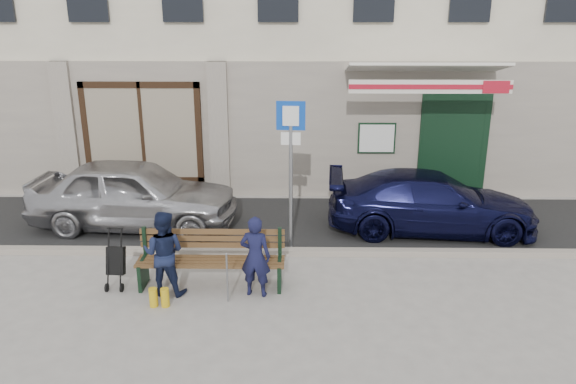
{
  "coord_description": "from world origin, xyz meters",
  "views": [
    {
      "loc": [
        0.41,
        -8.02,
        4.41
      ],
      "look_at": [
        0.27,
        1.6,
        1.2
      ],
      "focal_mm": 35.0,
      "sensor_mm": 36.0,
      "label": 1
    }
  ],
  "objects_px": {
    "bench": "(208,261)",
    "woman": "(164,253)",
    "car_navy": "(431,202)",
    "parking_sign": "(291,151)",
    "car_silver": "(134,194)",
    "stroller": "(116,262)",
    "man": "(255,256)"
  },
  "relations": [
    {
      "from": "car_navy",
      "to": "parking_sign",
      "type": "xyz_separation_m",
      "value": [
        -2.85,
        -0.91,
        1.29
      ]
    },
    {
      "from": "car_silver",
      "to": "woman",
      "type": "height_order",
      "value": "car_silver"
    },
    {
      "from": "bench",
      "to": "stroller",
      "type": "xyz_separation_m",
      "value": [
        -1.5,
        -0.03,
        -0.02
      ]
    },
    {
      "from": "woman",
      "to": "stroller",
      "type": "height_order",
      "value": "woman"
    },
    {
      "from": "parking_sign",
      "to": "bench",
      "type": "relative_size",
      "value": 1.17
    },
    {
      "from": "car_navy",
      "to": "man",
      "type": "height_order",
      "value": "man"
    },
    {
      "from": "car_silver",
      "to": "car_navy",
      "type": "height_order",
      "value": "car_silver"
    },
    {
      "from": "car_navy",
      "to": "woman",
      "type": "distance_m",
      "value": 5.55
    },
    {
      "from": "man",
      "to": "car_silver",
      "type": "bearing_deg",
      "value": -37.25
    },
    {
      "from": "parking_sign",
      "to": "woman",
      "type": "bearing_deg",
      "value": -133.05
    },
    {
      "from": "car_navy",
      "to": "woman",
      "type": "xyz_separation_m",
      "value": [
        -4.84,
        -2.72,
        0.09
      ]
    },
    {
      "from": "bench",
      "to": "stroller",
      "type": "height_order",
      "value": "stroller"
    },
    {
      "from": "car_silver",
      "to": "car_navy",
      "type": "xyz_separation_m",
      "value": [
        6.09,
        -0.11,
        -0.11
      ]
    },
    {
      "from": "car_silver",
      "to": "man",
      "type": "bearing_deg",
      "value": -132.92
    },
    {
      "from": "bench",
      "to": "car_navy",
      "type": "bearing_deg",
      "value": 30.8
    },
    {
      "from": "parking_sign",
      "to": "man",
      "type": "bearing_deg",
      "value": -101.48
    },
    {
      "from": "car_navy",
      "to": "parking_sign",
      "type": "relative_size",
      "value": 1.49
    },
    {
      "from": "car_silver",
      "to": "bench",
      "type": "xyz_separation_m",
      "value": [
        1.91,
        -2.61,
        -0.26
      ]
    },
    {
      "from": "car_silver",
      "to": "parking_sign",
      "type": "height_order",
      "value": "parking_sign"
    },
    {
      "from": "car_navy",
      "to": "parking_sign",
      "type": "height_order",
      "value": "parking_sign"
    },
    {
      "from": "man",
      "to": "parking_sign",
      "type": "bearing_deg",
      "value": -96.51
    },
    {
      "from": "bench",
      "to": "man",
      "type": "distance_m",
      "value": 0.87
    },
    {
      "from": "parking_sign",
      "to": "woman",
      "type": "distance_m",
      "value": 2.94
    },
    {
      "from": "bench",
      "to": "stroller",
      "type": "relative_size",
      "value": 2.43
    },
    {
      "from": "car_silver",
      "to": "bench",
      "type": "distance_m",
      "value": 3.24
    },
    {
      "from": "car_navy",
      "to": "man",
      "type": "distance_m",
      "value": 4.38
    },
    {
      "from": "car_silver",
      "to": "parking_sign",
      "type": "relative_size",
      "value": 1.51
    },
    {
      "from": "car_silver",
      "to": "man",
      "type": "height_order",
      "value": "car_silver"
    },
    {
      "from": "car_silver",
      "to": "stroller",
      "type": "bearing_deg",
      "value": -167.36
    },
    {
      "from": "car_silver",
      "to": "bench",
      "type": "relative_size",
      "value": 1.76
    },
    {
      "from": "woman",
      "to": "car_navy",
      "type": "bearing_deg",
      "value": -143.4
    },
    {
      "from": "bench",
      "to": "woman",
      "type": "height_order",
      "value": "woman"
    }
  ]
}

